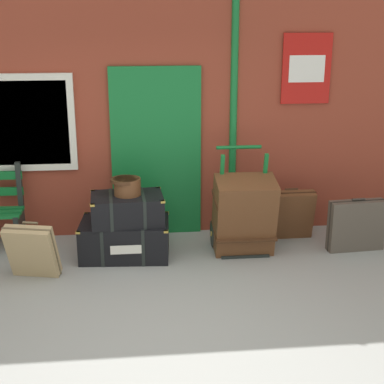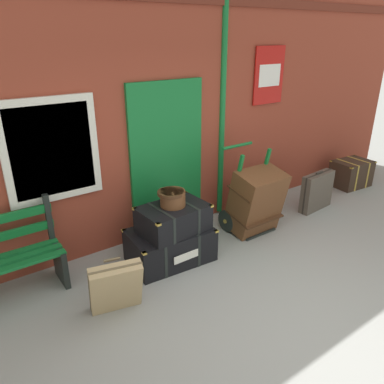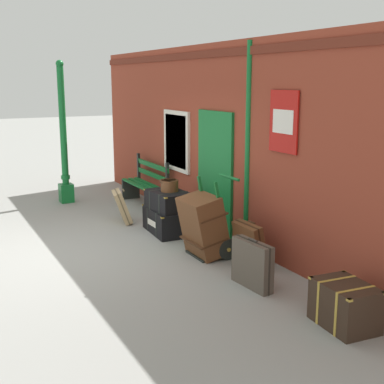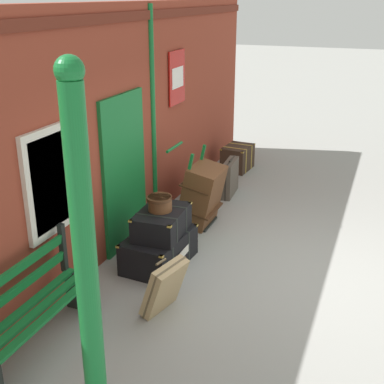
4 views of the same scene
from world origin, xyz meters
name	(u,v)px [view 2 (image 2 of 4)]	position (x,y,z in m)	size (l,w,h in m)	color
ground_plane	(297,331)	(0.00, 0.00, 0.00)	(60.00, 60.00, 0.00)	gray
brick_facade	(154,119)	(-0.01, 2.60, 1.60)	(10.40, 0.35, 3.20)	brown
steamer_trunk_base	(170,245)	(-0.33, 1.75, 0.21)	(1.05, 0.72, 0.43)	black
steamer_trunk_middle	(173,218)	(-0.29, 1.72, 0.58)	(0.84, 0.59, 0.33)	black
round_hatbox	(172,197)	(-0.28, 1.74, 0.85)	(0.33, 0.32, 0.19)	brown
porters_trolley	(246,210)	(1.05, 1.85, 0.27)	(0.71, 0.62, 1.19)	black
large_brown_trunk	(256,201)	(1.05, 1.67, 0.48)	(0.70, 0.61, 0.95)	brown
suitcase_beige	(116,287)	(-1.28, 1.24, 0.31)	(0.57, 0.44, 0.63)	tan
suitcase_cream	(317,191)	(2.39, 1.65, 0.30)	(0.68, 0.21, 0.65)	#51473D
suitcase_oxblood	(268,192)	(1.71, 2.06, 0.32)	(0.57, 0.28, 0.65)	brown
corner_trunk	(351,173)	(3.75, 1.92, 0.24)	(0.73, 0.55, 0.49)	#332319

